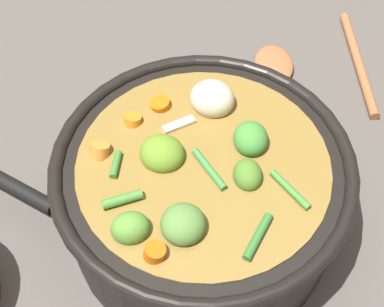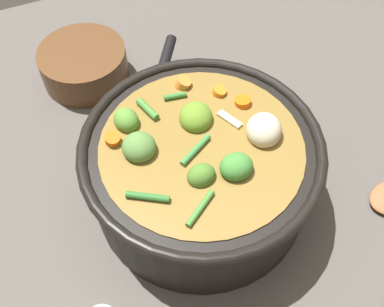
# 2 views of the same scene
# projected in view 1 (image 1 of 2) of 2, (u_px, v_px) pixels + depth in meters

# --- Properties ---
(ground_plane) EXTENTS (1.10, 1.10, 0.00)m
(ground_plane) POSITION_uv_depth(u_px,v_px,m) (202.00, 221.00, 0.64)
(ground_plane) COLOR #514C47
(cooking_pot) EXTENTS (0.31, 0.31, 0.15)m
(cooking_pot) POSITION_uv_depth(u_px,v_px,m) (202.00, 191.00, 0.59)
(cooking_pot) COLOR black
(cooking_pot) RESTS_ON ground_plane
(wooden_spoon) EXTENTS (0.16, 0.21, 0.01)m
(wooden_spoon) POSITION_uv_depth(u_px,v_px,m) (305.00, 63.00, 0.79)
(wooden_spoon) COLOR #A16038
(wooden_spoon) RESTS_ON ground_plane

